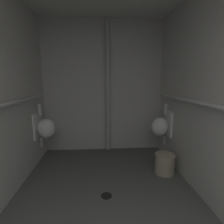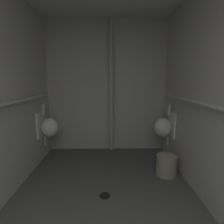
# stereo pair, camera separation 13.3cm
# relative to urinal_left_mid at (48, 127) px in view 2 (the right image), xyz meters

# --- Properties ---
(floor) EXTENTS (2.46, 3.96, 0.08)m
(floor) POSITION_rel_urinal_left_mid_xyz_m (1.02, -1.41, -0.67)
(floor) COLOR #4C4F4C
(floor) RESTS_ON ground
(wall_back) EXTENTS (2.46, 0.06, 2.58)m
(wall_back) POSITION_rel_urinal_left_mid_xyz_m (1.02, 0.54, 0.66)
(wall_back) COLOR #BAB7B1
(wall_back) RESTS_ON ground
(urinal_left_mid) EXTENTS (0.32, 0.30, 0.76)m
(urinal_left_mid) POSITION_rel_urinal_left_mid_xyz_m (0.00, 0.00, 0.00)
(urinal_left_mid) COLOR white
(urinal_right_mid) EXTENTS (0.32, 0.30, 0.76)m
(urinal_right_mid) POSITION_rel_urinal_left_mid_xyz_m (2.05, -0.03, 0.00)
(urinal_right_mid) COLOR white
(supply_pipe_right) EXTENTS (0.06, 3.16, 0.06)m
(supply_pipe_right) POSITION_rel_urinal_left_mid_xyz_m (2.13, -1.38, 0.54)
(supply_pipe_right) COLOR #B2B2B2
(standpipe_back_wall) EXTENTS (0.08, 0.08, 2.53)m
(standpipe_back_wall) POSITION_rel_urinal_left_mid_xyz_m (1.11, 0.43, 0.66)
(standpipe_back_wall) COLOR #B2B2B2
(standpipe_back_wall) RESTS_ON ground
(floor_drain) EXTENTS (0.14, 0.14, 0.01)m
(floor_drain) POSITION_rel_urinal_left_mid_xyz_m (1.02, -1.02, -0.62)
(floor_drain) COLOR black
(floor_drain) RESTS_ON ground
(waste_bin) EXTENTS (0.31, 0.31, 0.31)m
(waste_bin) POSITION_rel_urinal_left_mid_xyz_m (1.95, -0.53, -0.47)
(waste_bin) COLOR #9E937A
(waste_bin) RESTS_ON ground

